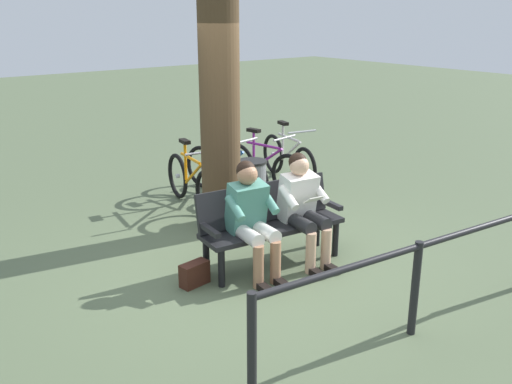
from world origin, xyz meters
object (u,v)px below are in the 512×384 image
Objects in this scene: handbag at (195,274)px; bicycle_purple at (263,168)px; bicycle_green at (191,183)px; litter_bin at (252,189)px; bench at (269,218)px; person_reading at (303,204)px; bicycle_black at (288,159)px; person_companion at (252,214)px; tree_trunk at (219,63)px; bicycle_blue at (225,171)px.

bicycle_purple is at bearing -141.06° from handbag.
bicycle_green is (1.26, 0.00, 0.00)m from bicycle_purple.
bicycle_purple reaches higher than handbag.
litter_bin is 1.14m from bicycle_purple.
handbag is (0.94, -0.03, -0.39)m from bench.
person_reading is 1.56× the size of litter_bin.
bicycle_purple is 1.00× the size of bicycle_green.
person_reading is at bearing 9.28° from bicycle_green.
person_reading is at bearing -26.52° from bicycle_black.
bicycle_black is (-1.46, -0.95, -0.03)m from litter_bin.
person_reading reaches higher than litter_bin.
person_companion reaches higher than bench.
tree_trunk is (-1.10, -1.11, 1.93)m from handbag.
handbag is 2.08m from litter_bin.
bench is 0.39m from person_reading.
person_companion is at bearing 68.49° from tree_trunk.
bench is 3.10m from bicycle_black.
person_companion is 0.72× the size of bicycle_green.
person_companion is 2.72m from bicycle_blue.
bicycle_black is at bearing -152.40° from tree_trunk.
person_companion is at bearing 52.26° from litter_bin.
tree_trunk is at bearing 10.78° from litter_bin.
bicycle_purple and bicycle_green have the same top height.
bicycle_green is (-0.28, -2.03, -0.15)m from bench.
tree_trunk is at bearing -104.71° from person_companion.
tree_trunk reaches higher than bicycle_green.
bicycle_black is at bearing 93.26° from bicycle_purple.
person_reading is (-0.30, 0.20, 0.16)m from bench.
bicycle_green is at bearing -90.92° from bench.
bicycle_black is at bearing -128.10° from bench.
bicycle_black is at bearing -145.32° from handbag.
tree_trunk reaches higher than person_reading.
bicycle_black is at bearing -146.96° from litter_bin.
litter_bin is at bearing -99.55° from person_reading.
bicycle_blue is (-0.83, -1.10, -1.69)m from tree_trunk.
bicycle_blue is 0.74m from bicycle_green.
bicycle_black reaches higher than handbag.
litter_bin is at bearing 38.21° from bicycle_green.
litter_bin is 1.03m from bicycle_blue.
person_reading is 1.53m from litter_bin.
bench is at bearing 178.12° from handbag.
handbag is 0.18× the size of bicycle_green.
bicycle_blue is (0.55, -0.20, 0.00)m from bicycle_purple.
tree_trunk is at bearing -91.33° from bench.
person_reading is at bearing -39.62° from bicycle_purple.
person_companion is 1.56× the size of litter_bin.
bicycle_black is at bearing -130.59° from person_companion.
handbag is at bearing -51.40° from bicycle_blue.
bicycle_black is 0.99× the size of bicycle_green.
handbag is at bearing 45.07° from tree_trunk.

